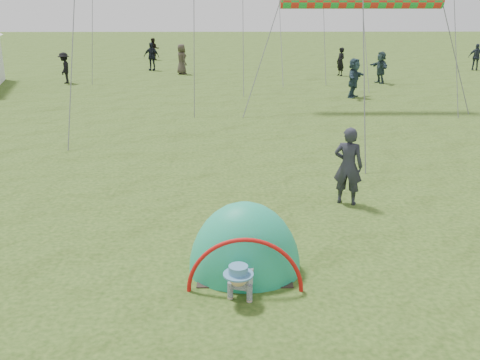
{
  "coord_description": "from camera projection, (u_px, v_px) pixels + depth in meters",
  "views": [
    {
      "loc": [
        -1.1,
        -6.55,
        4.26
      ],
      "look_at": [
        -0.94,
        3.08,
        1.0
      ],
      "focal_mm": 40.0,
      "sensor_mm": 36.0,
      "label": 1
    }
  ],
  "objects": [
    {
      "name": "crawling_toddler",
      "position": [
        243.0,
        277.0,
        8.02
      ],
      "size": [
        0.78,
        0.94,
        0.62
      ],
      "primitive_type": null,
      "rotation": [
        0.0,
        0.0,
        -0.3
      ],
      "color": "black",
      "rests_on": "ground"
    },
    {
      "name": "crowd_person_9",
      "position": [
        65.0,
        68.0,
        28.28
      ],
      "size": [
        0.73,
        1.11,
        1.62
      ],
      "primitive_type": "imported",
      "rotation": [
        0.0,
        0.0,
        4.84
      ],
      "color": "black",
      "rests_on": "ground"
    },
    {
      "name": "crowd_person_12",
      "position": [
        341.0,
        62.0,
        31.11
      ],
      "size": [
        0.6,
        0.7,
        1.62
      ],
      "primitive_type": "imported",
      "rotation": [
        0.0,
        0.0,
        5.15
      ],
      "color": "black",
      "rests_on": "ground"
    },
    {
      "name": "crowd_person_2",
      "position": [
        151.0,
        57.0,
        33.45
      ],
      "size": [
        1.08,
        0.64,
        1.72
      ],
      "primitive_type": "imported",
      "rotation": [
        0.0,
        0.0,
        6.05
      ],
      "color": "black",
      "rests_on": "ground"
    },
    {
      "name": "crowd_person_13",
      "position": [
        154.0,
        49.0,
        39.27
      ],
      "size": [
        0.83,
        0.68,
        1.58
      ],
      "primitive_type": "imported",
      "rotation": [
        0.0,
        0.0,
        0.11
      ],
      "color": "black",
      "rests_on": "ground"
    },
    {
      "name": "rainbow_tube_kite",
      "position": [
        361.0,
        0.0,
        20.86
      ],
      "size": [
        6.34,
        0.64,
        0.64
      ],
      "primitive_type": "cylinder",
      "rotation": [
        0.0,
        1.57,
        0.0
      ],
      "color": "red"
    },
    {
      "name": "ground",
      "position": [
        310.0,
        316.0,
        7.59
      ],
      "size": [
        140.0,
        140.0,
        0.0
      ],
      "primitive_type": "plane",
      "color": "#233F12"
    },
    {
      "name": "popup_tent",
      "position": [
        245.0,
        270.0,
        8.87
      ],
      "size": [
        1.86,
        1.54,
        2.38
      ],
      "primitive_type": "ellipsoid",
      "rotation": [
        0.0,
        0.0,
        -0.02
      ],
      "color": "#20A36A",
      "rests_on": "ground"
    },
    {
      "name": "crowd_person_8",
      "position": [
        476.0,
        57.0,
        33.54
      ],
      "size": [
        1.04,
        0.73,
        1.64
      ],
      "primitive_type": "imported",
      "rotation": [
        0.0,
        0.0,
        2.76
      ],
      "color": "#28303C",
      "rests_on": "ground"
    },
    {
      "name": "crowd_person_5",
      "position": [
        354.0,
        78.0,
        24.2
      ],
      "size": [
        1.25,
        1.68,
        1.76
      ],
      "primitive_type": "imported",
      "rotation": [
        0.0,
        0.0,
        1.06
      ],
      "color": "#263B48",
      "rests_on": "ground"
    },
    {
      "name": "crowd_person_11",
      "position": [
        381.0,
        67.0,
        28.35
      ],
      "size": [
        0.9,
        1.62,
        1.67
      ],
      "primitive_type": "imported",
      "rotation": [
        0.0,
        0.0,
        4.99
      ],
      "color": "#293A41",
      "rests_on": "ground"
    },
    {
      "name": "crowd_person_10",
      "position": [
        182.0,
        59.0,
        31.77
      ],
      "size": [
        0.9,
        1.02,
        1.76
      ],
      "primitive_type": "imported",
      "rotation": [
        0.0,
        0.0,
        2.06
      ],
      "color": "#3C352C",
      "rests_on": "ground"
    },
    {
      "name": "standing_adult",
      "position": [
        348.0,
        166.0,
        11.5
      ],
      "size": [
        0.73,
        0.61,
        1.71
      ],
      "primitive_type": "imported",
      "rotation": [
        0.0,
        0.0,
        2.77
      ],
      "color": "#252631",
      "rests_on": "ground"
    }
  ]
}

